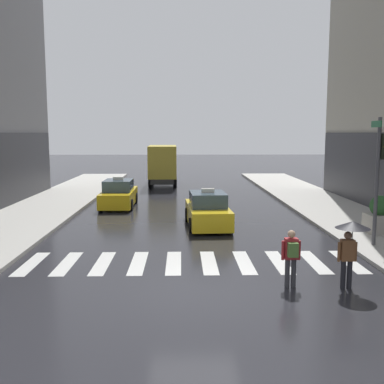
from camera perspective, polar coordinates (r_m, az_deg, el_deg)
The scene contains 9 objects.
ground_plane at distance 12.55m, azimuth 0.24°, elevation -12.85°, with size 160.00×160.00×0.00m, color #26262B.
crosswalk_markings at distance 15.40m, azimuth -0.08°, elevation -8.96°, with size 11.30×2.80×0.01m.
traffic_light_pole at distance 18.10m, azimuth 22.86°, elevation 3.40°, with size 0.44×0.84×4.80m.
taxi_lead at distance 21.12m, azimuth 1.99°, elevation -2.43°, with size 2.11×4.62×1.80m.
taxi_second at distance 27.01m, azimuth -9.30°, elevation -0.35°, with size 1.93×4.54×1.80m.
box_truck at distance 37.51m, azimuth -3.74°, elevation 3.64°, with size 2.41×7.59×3.35m.
pedestrian_with_umbrella at distance 13.30m, azimuth 19.55°, elevation -5.32°, with size 0.96×0.96×1.94m.
pedestrian_with_backpack at distance 13.09m, azimuth 12.51°, elevation -7.71°, with size 0.55×0.43×1.65m.
planter_near_corner at distance 20.64m, azimuth 22.80°, elevation -2.84°, with size 1.10×1.10×1.60m.
Camera 1 is at (-0.33, -11.76, 4.37)m, focal length 41.93 mm.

